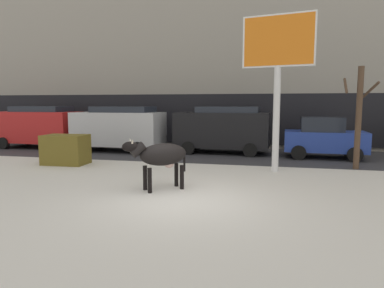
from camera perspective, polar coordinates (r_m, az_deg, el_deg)
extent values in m
plane|color=silver|center=(9.00, -1.71, -9.14)|extent=(120.00, 120.00, 0.00)
cube|color=#333338|center=(16.77, 5.24, -1.73)|extent=(60.00, 5.60, 0.01)
cube|color=gray|center=(22.78, 7.47, 16.88)|extent=(44.00, 6.00, 13.00)
cube|color=black|center=(19.40, 6.39, 4.13)|extent=(43.12, 0.10, 2.80)
ellipsoid|color=black|center=(9.81, -4.79, -1.74)|extent=(1.46, 1.35, 0.64)
cylinder|color=black|center=(9.58, -7.04, -6.04)|extent=(0.12, 0.12, 0.70)
cylinder|color=black|center=(9.94, -7.80, -5.59)|extent=(0.12, 0.12, 0.70)
cylinder|color=black|center=(9.94, -1.69, -5.52)|extent=(0.12, 0.12, 0.70)
cylinder|color=black|center=(10.29, -2.62, -5.11)|extent=(0.12, 0.12, 0.70)
cylinder|color=black|center=(9.53, -8.98, -0.95)|extent=(0.53, 0.50, 0.44)
ellipsoid|color=black|center=(9.46, -10.26, -0.42)|extent=(0.49, 0.47, 0.28)
cone|color=beige|center=(9.34, -9.85, 0.49)|extent=(0.12, 0.13, 0.15)
cone|color=beige|center=(9.55, -10.24, 0.62)|extent=(0.12, 0.13, 0.15)
cylinder|color=black|center=(10.11, -1.27, -2.91)|extent=(0.06, 0.06, 0.60)
ellipsoid|color=beige|center=(9.92, -3.83, -3.38)|extent=(0.37, 0.36, 0.20)
cylinder|color=silver|center=(12.75, 13.82, 4.01)|extent=(0.24, 0.24, 3.80)
cube|color=silver|center=(12.93, 14.18, 16.28)|extent=(2.51, 0.66, 1.82)
cube|color=orange|center=(12.90, 14.18, 16.30)|extent=(2.39, 0.60, 1.70)
cube|color=red|center=(20.97, -24.23, 2.60)|extent=(4.67, 2.08, 1.70)
cube|color=#1E232D|center=(20.74, -23.71, 5.35)|extent=(3.06, 1.79, 0.30)
cylinder|color=black|center=(20.90, -19.29, 0.46)|extent=(0.65, 0.25, 0.64)
cylinder|color=black|center=(19.37, -22.45, -0.14)|extent=(0.65, 0.25, 0.64)
cylinder|color=black|center=(22.72, -25.53, 0.65)|extent=(0.65, 0.25, 0.64)
cylinder|color=black|center=(21.32, -28.84, 0.12)|extent=(0.65, 0.25, 0.64)
cube|color=#B7BABF|center=(18.08, -12.13, 2.48)|extent=(4.67, 2.08, 1.70)
cube|color=#1E232D|center=(17.90, -11.35, 5.66)|extent=(3.06, 1.79, 0.30)
cylinder|color=black|center=(18.41, -6.57, 0.00)|extent=(0.65, 0.25, 0.64)
cylinder|color=black|center=(16.67, -8.97, -0.74)|extent=(0.65, 0.25, 0.64)
cylinder|color=black|center=(19.70, -14.68, 0.26)|extent=(0.65, 0.25, 0.64)
cylinder|color=black|center=(18.09, -17.66, -0.39)|extent=(0.65, 0.25, 0.64)
cube|color=black|center=(17.13, 5.02, 2.37)|extent=(4.67, 2.08, 1.70)
cube|color=#1E232D|center=(17.04, 6.05, 5.71)|extent=(3.06, 1.79, 0.30)
cylinder|color=black|center=(17.96, 10.22, -0.23)|extent=(0.65, 0.25, 0.64)
cylinder|color=black|center=(16.08, 9.64, -1.02)|extent=(0.65, 0.25, 0.64)
cylinder|color=black|center=(18.45, 0.94, 0.06)|extent=(0.65, 0.25, 0.64)
cylinder|color=black|center=(16.63, -0.67, -0.68)|extent=(0.65, 0.25, 0.64)
cube|color=#233D9E|center=(16.64, 21.15, 0.44)|extent=(3.56, 1.84, 0.90)
cube|color=#1E232D|center=(16.57, 20.75, 3.10)|extent=(1.86, 1.57, 0.64)
cylinder|color=black|center=(17.68, 24.47, -0.84)|extent=(0.65, 0.25, 0.64)
cylinder|color=black|center=(16.02, 25.45, -1.61)|extent=(0.65, 0.25, 0.64)
cylinder|color=black|center=(17.45, 17.09, -0.62)|extent=(0.65, 0.25, 0.64)
cylinder|color=black|center=(15.77, 17.29, -1.38)|extent=(0.65, 0.25, 0.64)
cylinder|color=#282833|center=(21.84, -12.19, 1.26)|extent=(0.24, 0.24, 0.88)
cube|color=#386B42|center=(21.79, -12.24, 3.25)|extent=(0.36, 0.22, 0.64)
sphere|color=#9E7051|center=(21.77, -12.27, 4.38)|extent=(0.20, 0.20, 0.20)
cylinder|color=#282833|center=(20.77, -4.75, 1.11)|extent=(0.24, 0.24, 0.88)
cube|color=#232328|center=(20.71, -4.77, 3.20)|extent=(0.36, 0.22, 0.64)
sphere|color=beige|center=(20.68, -4.78, 4.39)|extent=(0.20, 0.20, 0.20)
cylinder|color=#4C3828|center=(14.22, 25.93, 3.84)|extent=(0.21, 0.21, 3.83)
cylinder|color=#4C3828|center=(14.17, 24.16, 8.87)|extent=(0.20, 1.05, 0.62)
cylinder|color=#4C3828|center=(14.49, 27.45, 7.89)|extent=(0.49, 0.85, 0.65)
cube|color=brown|center=(14.89, -20.24, -0.87)|extent=(1.74, 1.16, 1.20)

